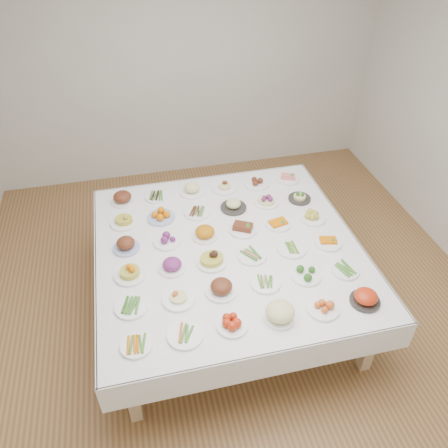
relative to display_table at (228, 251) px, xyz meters
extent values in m
plane|color=olive|center=(0.05, 0.07, -0.69)|extent=(5.00, 5.00, 0.00)
cube|color=beige|center=(0.05, 2.57, 0.71)|extent=(5.00, 0.02, 2.80)
cube|color=white|center=(0.00, 0.00, 0.03)|extent=(2.28, 2.28, 0.06)
cube|color=white|center=(0.00, 1.14, -0.08)|extent=(2.30, 0.02, 0.28)
cube|color=white|center=(0.00, -1.14, -0.08)|extent=(2.30, 0.02, 0.28)
cube|color=white|center=(1.14, 0.00, -0.08)|extent=(0.02, 2.30, 0.28)
cube|color=white|center=(-1.14, 0.00, -0.08)|extent=(0.02, 2.30, 0.28)
cube|color=#D9B68B|center=(-0.96, -0.96, -0.34)|extent=(0.09, 0.09, 0.69)
cube|color=#D9B68B|center=(0.96, -0.96, -0.34)|extent=(0.09, 0.09, 0.69)
cube|color=#D9B68B|center=(-0.96, 0.96, -0.34)|extent=(0.09, 0.09, 0.69)
cube|color=#D9B68B|center=(0.96, 0.96, -0.34)|extent=(0.09, 0.09, 0.69)
cylinder|color=white|center=(-0.87, -0.87, 0.07)|extent=(0.22, 0.22, 0.02)
cylinder|color=white|center=(-0.52, -0.86, 0.07)|extent=(0.26, 0.26, 0.02)
cylinder|color=white|center=(-0.18, -0.86, 0.07)|extent=(0.23, 0.23, 0.02)
cylinder|color=white|center=(0.18, -0.87, 0.07)|extent=(0.23, 0.23, 0.02)
cylinder|color=white|center=(0.52, -0.86, 0.07)|extent=(0.24, 0.24, 0.02)
cylinder|color=#2C2927|center=(0.86, -0.87, 0.07)|extent=(0.23, 0.23, 0.02)
cylinder|color=white|center=(-0.87, -0.52, 0.07)|extent=(0.25, 0.25, 0.02)
cylinder|color=white|center=(-0.52, -0.52, 0.07)|extent=(0.25, 0.25, 0.02)
cylinder|color=white|center=(-0.18, -0.52, 0.07)|extent=(0.24, 0.24, 0.02)
cylinder|color=white|center=(0.18, -0.51, 0.07)|extent=(0.24, 0.24, 0.02)
cylinder|color=white|center=(0.53, -0.51, 0.07)|extent=(0.24, 0.24, 0.02)
cylinder|color=white|center=(0.86, -0.53, 0.07)|extent=(0.22, 0.22, 0.02)
cylinder|color=white|center=(-0.86, -0.17, 0.07)|extent=(0.26, 0.26, 0.02)
cylinder|color=white|center=(-0.52, -0.18, 0.07)|extent=(0.22, 0.22, 0.02)
cylinder|color=white|center=(-0.18, -0.18, 0.07)|extent=(0.26, 0.26, 0.02)
cylinder|color=white|center=(0.17, -0.18, 0.07)|extent=(0.25, 0.25, 0.02)
cylinder|color=white|center=(0.53, -0.18, 0.07)|extent=(0.25, 0.25, 0.02)
cylinder|color=white|center=(0.87, -0.17, 0.07)|extent=(0.24, 0.24, 0.02)
cylinder|color=#4C66B2|center=(-0.87, 0.17, 0.07)|extent=(0.23, 0.23, 0.02)
cylinder|color=white|center=(-0.51, 0.17, 0.07)|extent=(0.24, 0.24, 0.02)
cylinder|color=white|center=(-0.17, 0.16, 0.07)|extent=(0.23, 0.23, 0.02)
cylinder|color=white|center=(0.18, 0.17, 0.07)|extent=(0.25, 0.25, 0.02)
cylinder|color=white|center=(0.52, 0.17, 0.07)|extent=(0.23, 0.23, 0.02)
cylinder|color=white|center=(0.87, 0.18, 0.07)|extent=(0.23, 0.23, 0.02)
cylinder|color=white|center=(-0.87, 0.53, 0.07)|extent=(0.25, 0.25, 0.02)
cylinder|color=#4C66B2|center=(-0.52, 0.52, 0.07)|extent=(0.26, 0.26, 0.02)
cylinder|color=white|center=(-0.18, 0.52, 0.07)|extent=(0.25, 0.25, 0.02)
cylinder|color=#2C2927|center=(0.18, 0.52, 0.07)|extent=(0.25, 0.25, 0.02)
cylinder|color=white|center=(0.52, 0.53, 0.07)|extent=(0.24, 0.24, 0.02)
cylinder|color=#2C2927|center=(0.86, 0.51, 0.07)|extent=(0.22, 0.22, 0.02)
cylinder|color=white|center=(-0.86, 0.87, 0.07)|extent=(0.22, 0.22, 0.02)
cylinder|color=white|center=(-0.53, 0.87, 0.07)|extent=(0.22, 0.22, 0.02)
cylinder|color=white|center=(-0.16, 0.88, 0.07)|extent=(0.25, 0.25, 0.02)
cylinder|color=white|center=(0.17, 0.86, 0.07)|extent=(0.25, 0.25, 0.02)
cylinder|color=white|center=(0.52, 0.86, 0.07)|extent=(0.25, 0.25, 0.02)
cylinder|color=white|center=(0.87, 0.88, 0.07)|extent=(0.24, 0.24, 0.02)
camera|label=1|loc=(-0.69, -2.78, 2.62)|focal=35.00mm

